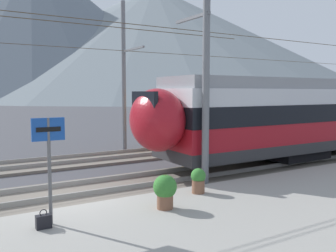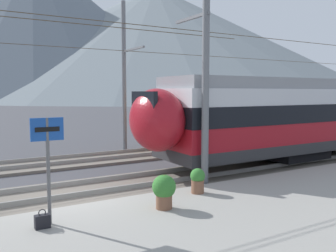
{
  "view_description": "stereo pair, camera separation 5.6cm",
  "coord_description": "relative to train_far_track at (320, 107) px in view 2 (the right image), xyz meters",
  "views": [
    {
      "loc": [
        -2.86,
        -10.04,
        3.27
      ],
      "look_at": [
        5.22,
        3.55,
        1.78
      ],
      "focal_mm": 38.6,
      "sensor_mm": 36.0,
      "label": 1
    },
    {
      "loc": [
        -2.82,
        -10.07,
        3.27
      ],
      "look_at": [
        5.22,
        3.55,
        1.78
      ],
      "focal_mm": 38.6,
      "sensor_mm": 36.0,
      "label": 2
    }
  ],
  "objects": [
    {
      "name": "track_near",
      "position": [
        -19.36,
        -5.22,
        -2.16
      ],
      "size": [
        120.0,
        3.0,
        0.28
      ],
      "color": "#6B6359",
      "rests_on": "ground"
    },
    {
      "name": "potted_plant_by_shelter",
      "position": [
        -17.76,
        -8.79,
        -1.38
      ],
      "size": [
        0.6,
        0.6,
        0.86
      ],
      "color": "brown",
      "rests_on": "platform_slab"
    },
    {
      "name": "mountain_central_peak",
      "position": [
        10.38,
        156.81,
        30.33
      ],
      "size": [
        159.55,
        159.55,
        65.11
      ],
      "primitive_type": "cone",
      "color": "slate",
      "rests_on": "ground"
    },
    {
      "name": "ground_plane",
      "position": [
        -19.36,
        -6.39,
        -2.23
      ],
      "size": [
        400.0,
        400.0,
        0.0
      ],
      "primitive_type": "plane",
      "color": "#424247"
    },
    {
      "name": "track_far",
      "position": [
        -19.36,
        -0.0,
        -2.16
      ],
      "size": [
        120.0,
        3.0,
        0.28
      ],
      "color": "#6B6359",
      "rests_on": "ground"
    },
    {
      "name": "platform_sign",
      "position": [
        -20.48,
        -8.42,
        -0.14
      ],
      "size": [
        0.7,
        0.08,
        2.37
      ],
      "color": "#59595B",
      "rests_on": "platform_slab"
    },
    {
      "name": "train_far_track",
      "position": [
        0.0,
        0.0,
        0.0
      ],
      "size": [
        27.56,
        2.9,
        4.27
      ],
      "color": "#2D2D30",
      "rests_on": "track_far"
    },
    {
      "name": "catenary_mast_far_side",
      "position": [
        -13.95,
        2.17,
        2.02
      ],
      "size": [
        39.25,
        2.62,
        8.26
      ],
      "color": "slate",
      "rests_on": "ground"
    },
    {
      "name": "catenary_mast_mid",
      "position": [
        -15.09,
        -6.75,
        1.57
      ],
      "size": [
        39.25,
        1.94,
        7.22
      ],
      "color": "slate",
      "rests_on": "ground"
    },
    {
      "name": "potted_plant_platform_edge",
      "position": [
        -16.22,
        -8.07,
        -1.47
      ],
      "size": [
        0.43,
        0.43,
        0.73
      ],
      "color": "brown",
      "rests_on": "platform_slab"
    },
    {
      "name": "handbag_near_sign",
      "position": [
        -20.68,
        -8.59,
        -1.73
      ],
      "size": [
        0.32,
        0.18,
        0.42
      ],
      "color": "black",
      "rests_on": "platform_slab"
    },
    {
      "name": "mountain_right_ridge",
      "position": [
        67.49,
        147.98,
        25.84
      ],
      "size": [
        213.01,
        213.01,
        56.14
      ],
      "primitive_type": "cone",
      "color": "slate",
      "rests_on": "ground"
    }
  ]
}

